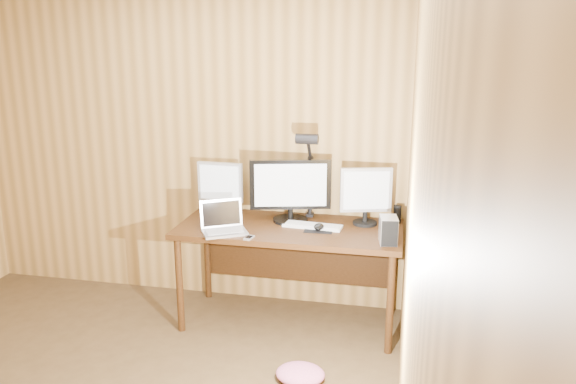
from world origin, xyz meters
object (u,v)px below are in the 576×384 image
(mouse, at_px, (319,227))
(desk_lamp, at_px, (309,163))
(laptop, at_px, (223,224))
(speaker, at_px, (397,214))
(desk, at_px, (291,239))
(hard_drive, at_px, (388,230))
(keyboard, at_px, (313,226))
(monitor_center, at_px, (290,190))
(monitor_left, at_px, (220,186))
(phone, at_px, (249,238))
(monitor_right, at_px, (366,194))

(mouse, xyz_separation_m, desk_lamp, (-0.12, 0.22, 0.41))
(laptop, relative_size, speaker, 2.78)
(desk, distance_m, laptop, 0.54)
(speaker, bearing_deg, hard_drive, -96.33)
(mouse, distance_m, speaker, 0.60)
(desk_lamp, bearing_deg, keyboard, -86.40)
(desk, distance_m, speaker, 0.79)
(monitor_center, xyz_separation_m, desk_lamp, (0.12, 0.07, 0.19))
(monitor_left, relative_size, speaker, 3.01)
(laptop, distance_m, speaker, 1.26)
(hard_drive, relative_size, desk_lamp, 0.25)
(monitor_center, xyz_separation_m, speaker, (0.77, 0.12, -0.17))
(keyboard, xyz_separation_m, phone, (-0.38, -0.33, -0.00))
(laptop, relative_size, mouse, 3.30)
(laptop, bearing_deg, monitor_left, 80.74)
(keyboard, bearing_deg, speaker, 25.89)
(laptop, height_order, mouse, laptop)
(keyboard, relative_size, speaker, 3.23)
(keyboard, bearing_deg, monitor_left, 171.12)
(monitor_right, bearing_deg, monitor_left, 162.52)
(monitor_right, bearing_deg, hard_drive, -79.07)
(monitor_center, distance_m, desk_lamp, 0.24)
(desk_lamp, bearing_deg, hard_drive, -49.67)
(monitor_left, distance_m, keyboard, 0.80)
(desk_lamp, bearing_deg, mouse, -79.03)
(desk, relative_size, phone, 16.50)
(monitor_center, bearing_deg, keyboard, -43.62)
(monitor_left, bearing_deg, keyboard, -11.31)
(monitor_center, distance_m, mouse, 0.36)
(speaker, bearing_deg, desk_lamp, -175.50)
(desk_lamp, bearing_deg, monitor_right, -20.45)
(monitor_left, bearing_deg, desk, -10.63)
(desk, bearing_deg, phone, -119.63)
(keyboard, xyz_separation_m, mouse, (0.05, -0.05, 0.01))
(desk, relative_size, desk_lamp, 2.29)
(monitor_center, bearing_deg, monitor_right, -10.07)
(desk, distance_m, keyboard, 0.22)
(keyboard, bearing_deg, monitor_center, 155.63)
(monitor_right, distance_m, mouse, 0.42)
(speaker, bearing_deg, monitor_left, -178.52)
(laptop, height_order, phone, laptop)
(laptop, relative_size, hard_drive, 2.10)
(monitor_center, distance_m, monitor_right, 0.55)
(hard_drive, bearing_deg, keyboard, 149.35)
(laptop, relative_size, keyboard, 0.86)
(hard_drive, height_order, speaker, hard_drive)
(hard_drive, relative_size, speaker, 1.33)
(desk, relative_size, monitor_center, 2.74)
(monitor_left, bearing_deg, desk_lamp, 1.38)
(mouse, xyz_separation_m, hard_drive, (0.49, -0.17, 0.07))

